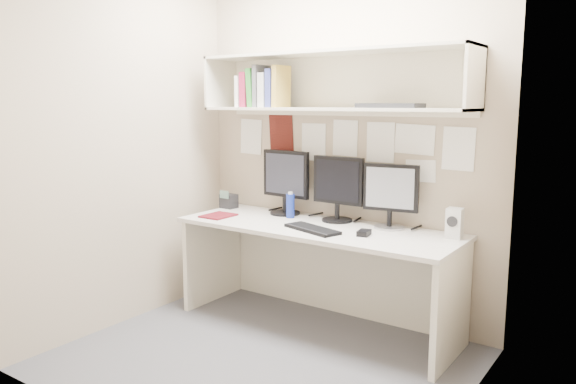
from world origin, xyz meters
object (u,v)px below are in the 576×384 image
Objects in this scene: monitor_left at (286,180)px; keyboard at (312,229)px; speaker at (455,223)px; monitor_center at (338,186)px; maroon_notebook at (218,216)px; monitor_right at (391,193)px; desk_phone at (229,201)px; desk at (317,276)px.

monitor_left is 0.65m from keyboard.
monitor_left reaches higher than speaker.
monitor_center is 0.87m from speaker.
monitor_right is at bearing 16.92° from maroon_notebook.
desk_phone is at bearing -168.96° from monitor_left.
speaker is at bearing 3.07° from monitor_left.
desk is at bearing -98.23° from monitor_center.
monitor_right is 0.48m from speaker.
monitor_left is 0.56m from desk_phone.
keyboard is 0.83m from maroon_notebook.
maroon_notebook is at bearing -59.19° from desk_phone.
monitor_center is at bearing 109.94° from keyboard.
monitor_center is at bearing 24.48° from maroon_notebook.
speaker is 1.84m from desk_phone.
monitor_left is 0.86m from monitor_right.
monitor_center is at bearing 4.35° from monitor_left.
keyboard is at bearing -33.47° from monitor_left.
monitor_left is 1.11× the size of monitor_right.
speaker reaches higher than keyboard.
monitor_right is 0.58m from keyboard.
monitor_right is 2.29× the size of speaker.
maroon_notebook is at bearing -171.89° from monitor_right.
desk is 4.73× the size of keyboard.
desk_phone reaches higher than keyboard.
speaker is 0.80× the size of maroon_notebook.
maroon_notebook is (-0.82, -0.37, -0.25)m from monitor_center.
desk is 10.49× the size of speaker.
monitor_left is 3.29× the size of desk_phone.
desk_phone reaches higher than desk.
monitor_right reaches higher than maroon_notebook.
monitor_center is (0.04, 0.22, 0.62)m from desk.
desk_phone is (-0.94, 0.16, 0.42)m from desk.
monitor_right is at bearing 172.16° from speaker.
monitor_right reaches higher than speaker.
monitor_left is 0.58m from maroon_notebook.
monitor_left reaches higher than maroon_notebook.
monitor_center is at bearing 171.25° from monitor_right.
speaker is (1.32, -0.03, -0.17)m from monitor_left.
desk is 0.78m from monitor_right.
speaker reaches higher than desk.
desk is 4.12× the size of monitor_left.
monitor_right is at bearing 5.69° from desk_phone.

